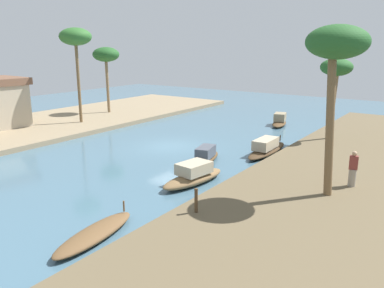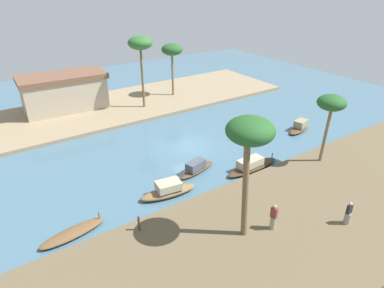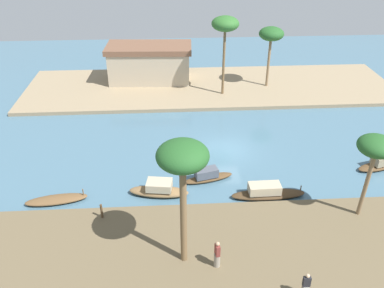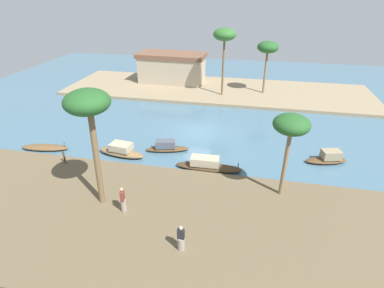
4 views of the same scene
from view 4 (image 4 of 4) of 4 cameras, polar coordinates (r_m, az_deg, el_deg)
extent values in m
plane|color=#476B7F|center=(29.15, 1.10, 2.20)|extent=(65.19, 65.19, 0.00)
cube|color=brown|center=(18.56, -6.55, -14.40)|extent=(39.38, 11.37, 0.36)
cube|color=#937F60|center=(40.98, 4.50, 10.07)|extent=(39.38, 11.37, 0.36)
ellipsoid|color=brown|center=(25.88, -4.62, -0.95)|extent=(3.76, 1.77, 0.37)
cube|color=#4C515B|center=(25.65, -5.03, 0.01)|extent=(1.78, 1.19, 0.63)
ellipsoid|color=brown|center=(26.39, 23.84, -2.83)|extent=(3.43, 1.85, 0.39)
cube|color=gray|center=(26.28, 24.63, -1.80)|extent=(1.60, 1.24, 0.68)
ellipsoid|color=brown|center=(25.78, -13.13, -1.57)|extent=(4.21, 1.81, 0.53)
cube|color=tan|center=(25.49, -13.17, -0.51)|extent=(1.84, 1.39, 0.57)
ellipsoid|color=brown|center=(28.93, -25.87, -0.58)|extent=(4.17, 1.67, 0.39)
cylinder|color=brown|center=(27.94, -22.83, -0.01)|extent=(0.07, 0.07, 0.45)
ellipsoid|color=#47331E|center=(23.30, 3.13, -4.37)|extent=(5.08, 1.31, 0.41)
cube|color=tan|center=(23.06, 2.43, -3.20)|extent=(2.16, 1.03, 0.63)
cylinder|color=#47331E|center=(22.98, 8.66, -4.06)|extent=(0.07, 0.07, 0.43)
cylinder|color=gray|center=(19.14, -12.71, -11.16)|extent=(0.40, 0.40, 0.83)
cube|color=brown|center=(18.69, -12.94, -9.39)|extent=(0.29, 0.43, 0.66)
sphere|color=tan|center=(18.43, -13.09, -8.29)|extent=(0.22, 0.22, 0.22)
cylinder|color=gray|center=(16.51, -2.06, -18.15)|extent=(0.38, 0.38, 0.74)
cube|color=#232328|center=(16.04, -2.10, -16.49)|extent=(0.37, 0.20, 0.59)
sphere|color=tan|center=(15.76, -2.13, -15.46)|extent=(0.20, 0.20, 0.20)
cylinder|color=#4C3823|center=(25.24, -22.83, -2.30)|extent=(0.14, 0.14, 1.00)
cylinder|color=brown|center=(18.95, -17.45, -2.63)|extent=(0.35, 0.65, 6.09)
ellipsoid|color=#235623|center=(17.51, -19.09, 7.47)|extent=(2.57, 2.57, 1.41)
cylinder|color=#7F6647|center=(19.83, 17.03, -3.66)|extent=(0.25, 0.41, 4.58)
ellipsoid|color=#235623|center=(18.62, 18.18, 3.51)|extent=(2.18, 2.18, 1.20)
cylinder|color=brown|center=(37.74, 5.85, 13.98)|extent=(0.26, 0.26, 6.63)
ellipsoid|color=#2D6628|center=(37.02, 6.15, 19.76)|extent=(2.64, 2.64, 1.45)
cylinder|color=#7F6647|center=(39.59, 13.55, 12.88)|extent=(0.27, 0.33, 5.10)
ellipsoid|color=#235623|center=(38.96, 14.06, 17.22)|extent=(2.54, 2.54, 1.40)
cube|color=tan|center=(43.58, -3.78, 13.74)|extent=(8.81, 4.64, 3.39)
cube|color=brown|center=(43.15, -3.86, 16.28)|extent=(9.34, 4.92, 0.55)
camera|label=1|loc=(27.95, -56.11, 3.46)|focal=36.65mm
camera|label=2|loc=(20.27, -74.71, 12.66)|focal=32.04mm
camera|label=3|loc=(10.45, -102.55, 22.11)|focal=37.72mm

